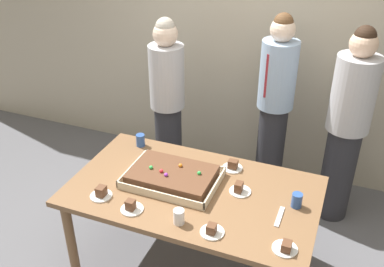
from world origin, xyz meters
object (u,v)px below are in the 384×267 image
Objects in this scene: person_serving_front at (167,104)px; person_green_shirt_behind at (275,107)px; plated_slice_near_left at (239,189)px; drink_cup_middle at (140,140)px; party_table at (193,198)px; plated_slice_near_right at (101,193)px; drink_cup_nearest at (179,217)px; plated_slice_far_left at (212,231)px; drink_cup_far_end at (297,200)px; sheet_cake at (172,176)px; plated_slice_far_right at (233,166)px; plated_slice_center_back at (286,248)px; plated_slice_center_front at (131,207)px; cake_server_utensil at (279,217)px; person_striped_tie_right at (347,126)px.

person_green_shirt_behind reaches higher than person_serving_front.
drink_cup_middle is (-0.91, 0.30, 0.03)m from plated_slice_near_left.
party_table is 11.48× the size of plated_slice_near_right.
drink_cup_nearest and drink_cup_middle have the same top height.
drink_cup_middle is (-0.61, 0.38, 0.13)m from party_table.
drink_cup_far_end reaches higher than plated_slice_far_left.
person_serving_front is (-0.92, 0.83, 0.11)m from plated_slice_near_left.
sheet_cake is 4.33× the size of plated_slice_far_left.
plated_slice_far_right reaches higher than party_table.
person_green_shirt_behind is (0.91, 0.75, 0.12)m from drink_cup_middle.
person_green_shirt_behind reaches higher than plated_slice_center_back.
person_green_shirt_behind reaches higher than party_table.
plated_slice_near_right is 0.26m from plated_slice_center_front.
plated_slice_center_front is (-0.29, -0.36, 0.10)m from party_table.
person_green_shirt_behind is (0.60, 1.49, 0.15)m from plated_slice_center_front.
cake_server_utensil is at bearing 24.86° from person_serving_front.
sheet_cake is at bearing -176.86° from drink_cup_far_end.
cake_server_utensil is (0.35, 0.30, -0.02)m from plated_slice_far_left.
plated_slice_far_right is 1.50× the size of drink_cup_far_end.
person_serving_front reaches higher than plated_slice_far_right.
plated_slice_far_left is 0.75× the size of cake_server_utensil.
plated_slice_far_right is at bearing 78.99° from drink_cup_nearest.
person_green_shirt_behind is (0.13, 0.80, 0.15)m from plated_slice_far_right.
plated_slice_near_right is at bearing -84.98° from drink_cup_middle.
plated_slice_far_left is at bearing -53.86° from party_table.
plated_slice_near_left is at bearing 153.40° from cake_server_utensil.
plated_slice_center_back is 0.09× the size of person_green_shirt_behind.
person_serving_front reaches higher than drink_cup_nearest.
drink_cup_nearest is (0.59, -0.05, 0.02)m from plated_slice_near_right.
plated_slice_far_left is 0.56m from plated_slice_center_front.
plated_slice_center_front is 0.95m from cake_server_utensil.
sheet_cake is 4.33× the size of plated_slice_near_left.
drink_cup_far_end reaches higher than plated_slice_near_right.
person_striped_tie_right is at bearing 77.15° from drink_cup_far_end.
drink_cup_nearest is (0.22, -0.39, 0.01)m from sheet_cake.
plated_slice_center_front is 1.00× the size of plated_slice_center_back.
cake_server_utensil is at bearing -6.50° from party_table.
cake_server_utensil is (0.91, 0.29, -0.02)m from plated_slice_center_front.
drink_cup_middle is (-0.87, 0.75, 0.03)m from plated_slice_far_left.
plated_slice_near_left reaches higher than plated_slice_far_left.
plated_slice_near_left is at bearing 85.03° from plated_slice_far_left.
plated_slice_near_left is 0.51m from drink_cup_nearest.
drink_cup_middle is (-0.44, 0.35, 0.01)m from sheet_cake.
drink_cup_middle is (-0.65, 0.74, 0.00)m from drink_cup_nearest.
person_striped_tie_right reaches higher than sheet_cake.
person_serving_front is (-0.06, 1.22, 0.11)m from plated_slice_near_right.
plated_slice_near_right reaches higher than party_table.
person_green_shirt_behind is (0.31, 1.13, 0.25)m from party_table.
plated_slice_center_front is at bearing -128.98° from party_table.
drink_cup_nearest reaches higher than cake_server_utensil.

